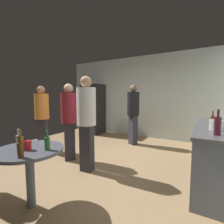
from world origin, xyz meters
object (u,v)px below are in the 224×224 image
person_in_orange_shirt (42,113)px  beer_bottle_clear (19,141)px  beer_bottle_brown (20,150)px  plastic_cup_red (28,145)px  kettle (216,125)px  wine_bottle_on_counter (218,125)px  beer_bottle_green (47,143)px  person_in_white_shirt (86,116)px  person_in_maroon_shirt (69,116)px  person_in_black_shirt (133,110)px  beer_bottle_on_counter (213,120)px  foreground_table (29,157)px  beer_bottle_amber (21,142)px  refrigerator (93,109)px

person_in_orange_shirt → beer_bottle_clear: bearing=18.9°
beer_bottle_brown → plastic_cup_red: beer_bottle_brown is taller
kettle → wine_bottle_on_counter: 0.35m
beer_bottle_green → person_in_white_shirt: size_ratio=0.13×
beer_bottle_green → plastic_cup_red: 0.23m
beer_bottle_green → plastic_cup_red: (-0.19, -0.12, -0.03)m
wine_bottle_on_counter → person_in_maroon_shirt: size_ratio=0.19×
person_in_black_shirt → beer_bottle_on_counter: bearing=90.1°
plastic_cup_red → foreground_table: bearing=132.5°
foreground_table → beer_bottle_amber: 0.21m
foreground_table → beer_bottle_green: size_ratio=3.48×
beer_bottle_clear → person_in_white_shirt: size_ratio=0.13×
wine_bottle_on_counter → person_in_orange_shirt: person_in_orange_shirt is taller
beer_bottle_brown → beer_bottle_clear: size_ratio=1.00×
wine_bottle_on_counter → beer_bottle_amber: bearing=-149.5°
refrigerator → beer_bottle_on_counter: refrigerator is taller
foreground_table → person_in_maroon_shirt: 1.56m
person_in_maroon_shirt → person_in_orange_shirt: 1.07m
person_in_maroon_shirt → person_in_white_shirt: 0.70m
beer_bottle_on_counter → person_in_black_shirt: (-1.88, 1.16, 0.01)m
foreground_table → person_in_black_shirt: bearing=89.2°
person_in_orange_shirt → wine_bottle_on_counter: bearing=57.2°
wine_bottle_on_counter → beer_bottle_amber: size_ratio=1.35×
plastic_cup_red → refrigerator: bearing=116.0°
beer_bottle_clear → person_in_orange_shirt: (-1.58, 1.51, 0.13)m
wine_bottle_on_counter → person_in_white_shirt: size_ratio=0.18×
person_in_black_shirt → kettle: bearing=81.3°
beer_bottle_clear → beer_bottle_brown: bearing=-28.1°
beer_bottle_green → beer_bottle_clear: same height
plastic_cup_red → person_in_orange_shirt: 2.34m
beer_bottle_on_counter → plastic_cup_red: size_ratio=2.09×
beer_bottle_amber → person_in_orange_shirt: (-1.67, 1.54, 0.13)m
beer_bottle_green → plastic_cup_red: size_ratio=2.09×
beer_bottle_on_counter → beer_bottle_green: 2.53m
wine_bottle_on_counter → refrigerator: bearing=145.6°
kettle → foreground_table: size_ratio=0.30×
beer_bottle_on_counter → foreground_table: 2.77m
refrigerator → person_in_white_shirt: (1.77, -2.57, 0.11)m
wine_bottle_on_counter → person_in_black_shirt: person_in_black_shirt is taller
beer_bottle_clear → refrigerator: bearing=113.7°
beer_bottle_clear → beer_bottle_green: bearing=16.1°
refrigerator → beer_bottle_green: bearing=-60.8°
refrigerator → beer_bottle_clear: size_ratio=7.83×
beer_bottle_clear → beer_bottle_amber: bearing=-18.1°
kettle → foreground_table: 2.48m
beer_bottle_amber → plastic_cup_red: (0.10, 0.02, -0.03)m
beer_bottle_clear → wine_bottle_on_counter: bearing=28.8°
beer_bottle_amber → beer_bottle_clear: size_ratio=1.00×
refrigerator → wine_bottle_on_counter: (3.75, -2.56, 0.12)m
beer_bottle_brown → beer_bottle_on_counter: bearing=51.4°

